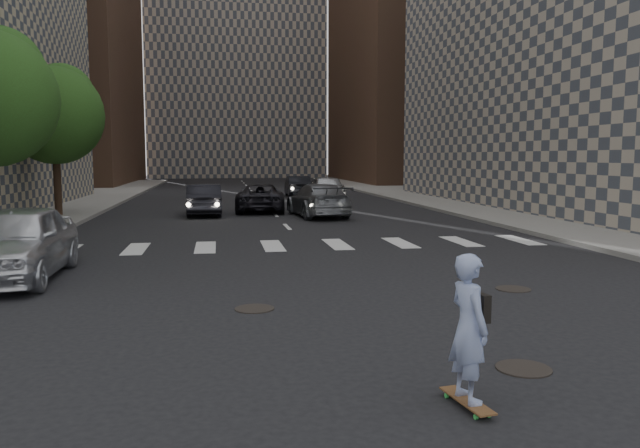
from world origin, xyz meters
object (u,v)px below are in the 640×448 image
Objects in this scene: skateboarder at (469,328)px; traffic_car_b at (318,200)px; traffic_car_e at (297,186)px; traffic_car_c at (260,198)px; silver_sedan at (16,242)px; tree_c at (56,111)px; traffic_car_a at (204,200)px; traffic_car_d at (325,189)px.

skateboarder reaches higher than traffic_car_b.
traffic_car_c is at bearing 75.24° from traffic_car_e.
skateboarder is 0.33× the size of traffic_car_b.
traffic_car_b reaches higher than traffic_car_c.
silver_sedan is 17.34m from traffic_car_c.
tree_c is 1.57× the size of traffic_car_e.
silver_sedan is 1.15× the size of traffic_car_e.
traffic_car_e is (3.24, 11.13, 0.01)m from traffic_car_c.
traffic_car_a is at bearing 32.19° from traffic_car_c.
traffic_car_e is at bearing 46.65° from tree_c.
traffic_car_a is 3.04m from traffic_car_c.
traffic_car_b is 14.11m from traffic_car_e.
tree_c is at bearing 48.13° from traffic_car_e.
traffic_car_e is at bearing -101.63° from traffic_car_c.
tree_c is at bearing 99.25° from silver_sedan.
traffic_car_d is (13.02, 7.04, -3.83)m from tree_c.
skateboarder is 0.40× the size of traffic_car_e.
skateboarder reaches higher than traffic_car_c.
traffic_car_e is (2.68, 35.53, -0.19)m from skateboarder.
traffic_car_b is at bearing 133.52° from traffic_car_c.
silver_sedan is 15.16m from traffic_car_a.
traffic_car_d is at bearing -123.19° from traffic_car_c.
skateboarder reaches higher than traffic_car_d.
traffic_car_a is (6.21, 0.32, -3.93)m from tree_c.
skateboarder is 24.41m from traffic_car_c.
traffic_car_e is at bearing -98.97° from traffic_car_b.
traffic_car_a is 9.56m from traffic_car_d.
traffic_car_b reaches higher than traffic_car_a.
skateboarder is 35.63m from traffic_car_e.
silver_sedan is 0.98× the size of traffic_car_c.
traffic_car_a is at bearing 75.22° from silver_sedan.
skateboarder is 21.52m from traffic_car_b.
traffic_car_a is (3.75, 14.69, -0.11)m from silver_sedan.
traffic_car_b is 1.04× the size of traffic_car_c.
traffic_car_c is at bearing -56.57° from traffic_car_b.
traffic_car_d is at bearing 63.29° from silver_sedan.
tree_c is 1.52× the size of traffic_car_a.
traffic_car_c is (-2.38, 2.95, -0.06)m from traffic_car_b.
traffic_car_e is (5.93, 12.54, -0.02)m from traffic_car_a.
traffic_car_a reaches higher than traffic_car_c.
traffic_car_d is at bearing -136.97° from traffic_car_a.
traffic_car_a is 5.31m from traffic_car_b.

